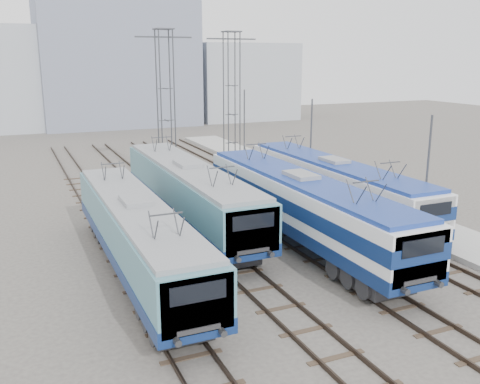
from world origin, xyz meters
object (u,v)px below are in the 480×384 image
Objects in this scene: locomotive_far_right at (335,183)px; mast_rear at (244,128)px; catenary_tower_west at (166,100)px; mast_mid at (311,147)px; locomotive_center_left at (189,190)px; catenary_tower_east at (232,96)px; locomotive_center_right at (302,203)px; locomotive_far_left at (138,233)px; mast_front at (427,180)px.

mast_rear is (1.85, 18.10, 1.25)m from locomotive_far_right.
mast_mid is at bearing -42.93° from catenary_tower_west.
locomotive_center_left is 1.53× the size of catenary_tower_east.
locomotive_far_right is 2.51× the size of mast_mid.
locomotive_center_right is at bearing -122.99° from mast_mid.
catenary_tower_east is 10.69m from mast_mid.
catenary_tower_east is (-0.25, 16.10, 4.39)m from locomotive_far_right.
locomotive_center_left is at bearing -100.32° from catenary_tower_west.
mast_rear is at bearing 90.00° from mast_mid.
locomotive_far_left is 1.43× the size of catenary_tower_west.
mast_rear is (8.60, 4.00, -3.14)m from catenary_tower_west.
locomotive_center_right is 1.05× the size of locomotive_far_right.
locomotive_far_left is at bearing -110.07° from catenary_tower_west.
mast_mid is (0.00, 12.00, 0.00)m from mast_front.
locomotive_center_left is at bearing -123.56° from mast_rear.
locomotive_far_left is at bearing -124.33° from mast_rear.
locomotive_far_right is 16.69m from catenary_tower_east.
mast_mid is at bearing 21.87° from locomotive_center_left.
catenary_tower_east reaches higher than locomotive_far_right.
locomotive_far_left is 20.17m from catenary_tower_west.
locomotive_far_right is 2.51× the size of mast_front.
locomotive_far_left is at bearing 174.32° from mast_front.
locomotive_far_left is 0.94× the size of locomotive_center_left.
locomotive_far_left is at bearing -126.34° from locomotive_center_left.
locomotive_center_right reaches higher than locomotive_far_right.
mast_front is at bearing -90.00° from mast_mid.
locomotive_far_left is 14.19m from locomotive_far_right.
catenary_tower_west is at bearing -162.90° from catenary_tower_east.
locomotive_far_left is at bearing -145.69° from mast_mid.
locomotive_center_left is 1.53× the size of catenary_tower_west.
mast_rear is at bearing 84.16° from locomotive_far_right.
mast_rear is at bearing 73.75° from locomotive_center_right.
catenary_tower_west is (2.25, 12.36, 4.36)m from locomotive_center_left.
locomotive_center_right is 11.72m from mast_mid.
catenary_tower_east is at bearing -136.40° from mast_rear.
locomotive_far_right is (13.50, 4.37, 0.10)m from locomotive_far_left.
catenary_tower_east reaches higher than mast_front.
mast_mid is 1.00× the size of mast_rear.
catenary_tower_east is at bearing 77.87° from locomotive_center_right.
locomotive_center_left is at bearing 129.68° from locomotive_center_right.
mast_rear reaches higher than locomotive_far_right.
catenary_tower_west is at bearing 137.07° from mast_mid.
locomotive_far_left is 0.98× the size of locomotive_far_right.
catenary_tower_west is at bearing 97.21° from locomotive_center_right.
locomotive_far_left is 7.60m from locomotive_center_left.
mast_mid is (8.60, -8.00, -3.14)m from catenary_tower_west.
locomotive_center_right is 2.65× the size of mast_rear.
locomotive_far_right is 6.50m from mast_mid.
mast_front is at bearing -5.68° from locomotive_far_left.
catenary_tower_east is 4.28m from mast_rear.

